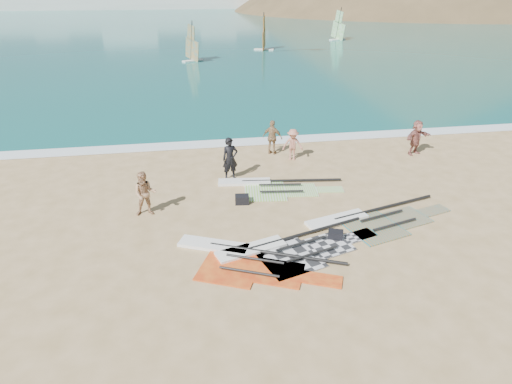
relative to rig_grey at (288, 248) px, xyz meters
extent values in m
plane|color=tan|center=(0.44, -1.51, -0.05)|extent=(300.00, 300.00, 0.00)
cube|color=#0C5652|center=(0.44, 130.49, -0.05)|extent=(300.00, 240.00, 0.06)
cube|color=white|center=(0.44, 10.79, -0.05)|extent=(300.00, 1.20, 0.04)
cone|color=brown|center=(85.44, 128.49, -0.05)|extent=(143.00, 143.00, 45.00)
cube|color=#27282A|center=(-0.10, -0.48, -0.03)|extent=(2.31, 2.44, 0.04)
cube|color=#27282A|center=(1.43, 0.00, -0.03)|extent=(1.72, 1.65, 0.04)
cube|color=#27282A|center=(2.67, 0.38, -0.03)|extent=(1.32, 0.93, 0.04)
cylinder|color=black|center=(0.87, 0.77, 0.05)|extent=(4.42, 1.46, 0.11)
cylinder|color=black|center=(0.47, 0.06, 0.11)|extent=(1.83, 0.64, 0.08)
cylinder|color=black|center=(0.67, -0.60, 0.11)|extent=(1.83, 0.64, 0.08)
cube|color=white|center=(-1.22, 0.12, 0.01)|extent=(2.48, 1.33, 0.12)
cube|color=#83D439|center=(0.07, 4.49, -0.03)|extent=(1.95, 2.12, 0.04)
cube|color=#83D439|center=(1.60, 4.30, -0.03)|extent=(1.49, 1.40, 0.04)
cube|color=#83D439|center=(2.85, 4.15, -0.03)|extent=(1.22, 0.71, 0.04)
cylinder|color=black|center=(1.42, 5.20, 0.05)|extent=(4.41, 0.63, 0.11)
cylinder|color=black|center=(0.78, 4.74, 0.11)|extent=(1.83, 0.29, 0.08)
cylinder|color=black|center=(0.70, 4.07, 0.11)|extent=(1.83, 0.29, 0.08)
cube|color=white|center=(-0.69, 5.45, 0.01)|extent=(2.37, 0.90, 0.12)
cube|color=orange|center=(3.38, 0.88, -0.03)|extent=(2.31, 2.45, 0.04)
cube|color=orange|center=(4.95, 1.31, -0.03)|extent=(1.73, 1.66, 0.04)
cube|color=orange|center=(6.23, 1.67, -0.03)|extent=(1.34, 0.91, 0.04)
cylinder|color=black|center=(4.41, 2.12, 0.05)|extent=(4.55, 1.35, 0.11)
cylinder|color=black|center=(3.97, 1.42, 0.11)|extent=(1.89, 0.59, 0.08)
cylinder|color=black|center=(4.16, 0.73, 0.11)|extent=(1.89, 0.59, 0.08)
cube|color=white|center=(2.25, 1.53, 0.01)|extent=(2.53, 1.29, 0.12)
cube|color=red|center=(-1.98, -0.61, -0.03)|extent=(2.44, 2.54, 0.04)
cube|color=red|center=(-0.53, -1.25, -0.03)|extent=(1.79, 1.74, 0.04)
cube|color=red|center=(0.65, -1.78, -0.03)|extent=(1.33, 1.03, 0.04)
cylinder|color=black|center=(-0.44, -0.32, 0.05)|extent=(4.21, 1.96, 0.11)
cylinder|color=black|center=(-1.21, -0.57, 0.11)|extent=(1.75, 0.84, 0.08)
cylinder|color=black|center=(-1.49, -1.21, 0.11)|extent=(1.75, 0.84, 0.08)
cube|color=white|center=(-2.43, 0.57, 0.01)|extent=(2.44, 1.56, 0.12)
cube|color=black|center=(-1.05, 3.57, 0.12)|extent=(0.59, 0.45, 0.35)
cube|color=black|center=(1.79, 0.38, 0.10)|extent=(0.61, 0.52, 0.31)
imported|color=black|center=(-1.23, 6.06, 0.92)|extent=(0.77, 0.57, 1.94)
imported|color=tan|center=(-4.77, 3.26, 0.83)|extent=(0.87, 0.68, 1.76)
imported|color=#B4715C|center=(2.10, 7.89, 0.74)|extent=(1.11, 0.75, 1.59)
imported|color=#98764E|center=(1.27, 8.84, 0.84)|extent=(1.12, 0.91, 1.79)
imported|color=#9F5D53|center=(8.54, 7.59, 0.85)|extent=(1.75, 1.10, 1.80)
cube|color=white|center=(-1.81, 38.87, 0.05)|extent=(2.44, 1.82, 0.14)
cube|color=orange|center=(-1.81, 38.87, 1.23)|extent=(1.54, 2.58, 2.63)
cube|color=orange|center=(-1.81, 38.87, 3.03)|extent=(0.89, 1.47, 1.83)
cylinder|color=black|center=(-1.81, 38.87, 2.23)|extent=(0.51, 0.77, 4.17)
cube|color=white|center=(7.80, 46.44, 0.06)|extent=(2.69, 1.49, 0.15)
cube|color=red|center=(7.80, 46.44, 1.31)|extent=(1.00, 3.04, 2.81)
cube|color=red|center=(7.80, 46.44, 3.25)|extent=(0.59, 1.72, 1.96)
cylinder|color=black|center=(7.80, 46.44, 2.39)|extent=(0.37, 0.88, 4.47)
cube|color=white|center=(21.05, 55.31, 0.06)|extent=(2.72, 1.63, 0.15)
cube|color=green|center=(21.05, 55.31, 1.33)|extent=(1.18, 3.03, 2.86)
cube|color=green|center=(21.05, 55.31, 3.30)|extent=(0.69, 1.71, 1.98)
cylinder|color=black|center=(21.05, 55.31, 2.42)|extent=(0.42, 0.88, 4.53)
camera|label=1|loc=(-3.03, -11.65, 7.98)|focal=30.00mm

